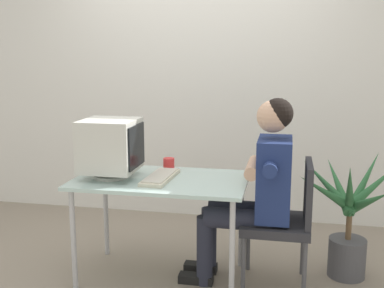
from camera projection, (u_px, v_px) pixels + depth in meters
name	position (u px, v px, depth m)	size (l,w,h in m)	color
ground_plane	(162.00, 276.00, 3.40)	(12.00, 12.00, 0.00)	gray
wall_back	(231.00, 61.00, 4.41)	(8.00, 0.10, 3.00)	silver
desk	(161.00, 188.00, 3.28)	(1.18, 0.70, 0.73)	#B7B7BC
crt_monitor	(111.00, 146.00, 3.26)	(0.38, 0.37, 0.40)	silver
keyboard	(161.00, 177.00, 3.24)	(0.18, 0.45, 0.03)	beige
office_chair	(286.00, 216.00, 3.18)	(0.45, 0.45, 0.87)	#4C4C51
person_seated	(257.00, 184.00, 3.18)	(0.74, 0.58, 1.29)	navy
potted_plant	(348.00, 220.00, 3.33)	(0.76, 0.79, 0.91)	#4C4C51
desk_mug	(169.00, 164.00, 3.50)	(0.08, 0.09, 0.09)	red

